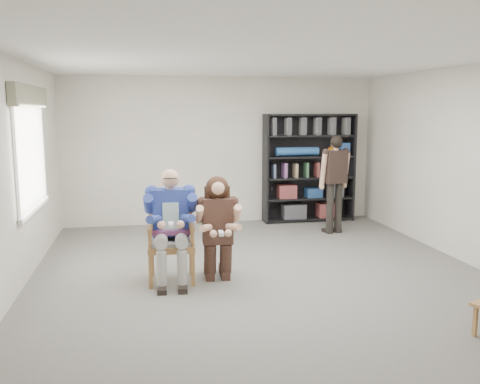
{
  "coord_description": "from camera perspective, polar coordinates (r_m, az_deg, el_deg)",
  "views": [
    {
      "loc": [
        -1.52,
        -6.18,
        2.15
      ],
      "look_at": [
        -0.2,
        0.6,
        1.05
      ],
      "focal_mm": 38.0,
      "sensor_mm": 36.0,
      "label": 1
    }
  ],
  "objects": [
    {
      "name": "floor",
      "position": [
        6.71,
        2.69,
        -9.63
      ],
      "size": [
        6.0,
        7.0,
        0.01
      ],
      "primitive_type": "cube",
      "color": "#63605C",
      "rests_on": "ground"
    },
    {
      "name": "room_shell",
      "position": [
        6.4,
        2.78,
        2.32
      ],
      "size": [
        6.0,
        7.0,
        2.8
      ],
      "primitive_type": null,
      "color": "white",
      "rests_on": "ground"
    },
    {
      "name": "standing_man",
      "position": [
        9.09,
        10.61,
        0.79
      ],
      "size": [
        0.59,
        0.41,
        1.74
      ],
      "primitive_type": null,
      "rotation": [
        0.0,
        0.0,
        0.24
      ],
      "color": "black",
      "rests_on": "floor"
    },
    {
      "name": "bookshelf",
      "position": [
        10.05,
        7.75,
        2.69
      ],
      "size": [
        1.8,
        0.38,
        2.1
      ],
      "primitive_type": null,
      "color": "black",
      "rests_on": "floor"
    },
    {
      "name": "kneeling_woman",
      "position": [
        6.42,
        -2.5,
        -4.34
      ],
      "size": [
        0.6,
        0.92,
        1.33
      ],
      "primitive_type": null,
      "rotation": [
        0.0,
        0.0,
        -0.05
      ],
      "color": "#351E19",
      "rests_on": "floor"
    },
    {
      "name": "armchair",
      "position": [
        6.51,
        -7.73,
        -5.19
      ],
      "size": [
        0.68,
        0.66,
        1.12
      ],
      "primitive_type": null,
      "rotation": [
        0.0,
        0.0,
        -0.05
      ],
      "color": "olive",
      "rests_on": "floor"
    },
    {
      "name": "window_left",
      "position": [
        7.34,
        -22.3,
        4.32
      ],
      "size": [
        0.16,
        2.0,
        1.75
      ],
      "primitive_type": null,
      "color": "white",
      "rests_on": "room_shell"
    },
    {
      "name": "seated_man",
      "position": [
        6.47,
        -7.76,
        -3.76
      ],
      "size": [
        0.67,
        0.9,
        1.45
      ],
      "primitive_type": null,
      "rotation": [
        0.0,
        0.0,
        -0.05
      ],
      "color": "navy",
      "rests_on": "floor"
    }
  ]
}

